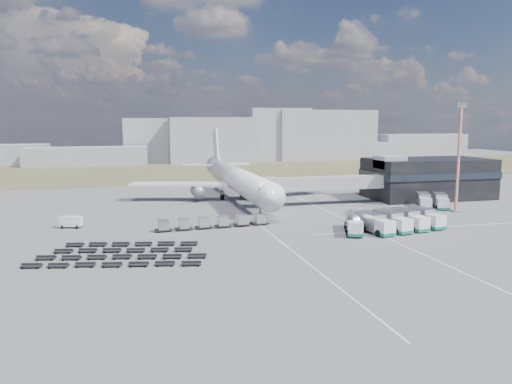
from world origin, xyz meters
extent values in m
plane|color=#565659|center=(0.00, 0.00, 0.00)|extent=(420.00, 420.00, 0.00)
cube|color=brown|center=(0.00, 110.00, 0.01)|extent=(420.00, 90.00, 0.01)
cube|color=silver|center=(-2.00, 5.00, 0.01)|extent=(0.25, 110.00, 0.01)
cube|color=silver|center=(16.00, 5.00, 0.01)|extent=(0.25, 110.00, 0.01)
cube|color=silver|center=(25.00, -8.00, 0.01)|extent=(40.00, 0.25, 0.01)
cube|color=black|center=(48.00, 24.00, 5.00)|extent=(30.00, 16.00, 10.00)
cube|color=#262D38|center=(48.00, 24.00, 6.20)|extent=(30.40, 16.40, 1.60)
cube|color=#939399|center=(36.00, 22.00, 9.50)|extent=(6.00, 6.00, 3.00)
cube|color=#939399|center=(18.10, 20.50, 5.10)|extent=(29.80, 3.00, 3.00)
cube|color=#939399|center=(4.70, 20.00, 5.10)|extent=(4.00, 3.60, 3.40)
cylinder|color=slate|center=(6.20, 20.50, 2.55)|extent=(0.70, 0.70, 5.10)
cylinder|color=black|center=(6.20, 20.50, 0.45)|extent=(1.40, 0.90, 1.40)
cylinder|color=white|center=(0.00, 30.00, 5.30)|extent=(5.60, 48.00, 5.60)
cone|color=white|center=(0.00, 3.50, 5.30)|extent=(5.60, 5.00, 5.60)
cone|color=white|center=(0.00, 58.00, 6.10)|extent=(5.60, 8.00, 5.60)
cube|color=black|center=(0.00, 5.50, 6.10)|extent=(2.20, 2.00, 0.80)
cube|color=white|center=(-13.00, 35.00, 4.10)|extent=(25.59, 11.38, 0.50)
cube|color=white|center=(13.00, 35.00, 4.10)|extent=(25.59, 11.38, 0.50)
cylinder|color=slate|center=(-9.50, 33.00, 2.40)|extent=(3.00, 5.00, 3.00)
cylinder|color=slate|center=(9.50, 33.00, 2.40)|extent=(3.00, 5.00, 3.00)
cube|color=white|center=(-5.50, 60.00, 6.50)|extent=(9.49, 5.63, 0.35)
cube|color=white|center=(5.50, 60.00, 6.50)|extent=(9.49, 5.63, 0.35)
cube|color=white|center=(0.00, 61.00, 11.80)|extent=(0.50, 9.06, 11.45)
cylinder|color=slate|center=(0.00, 9.00, 1.25)|extent=(0.50, 0.50, 2.50)
cylinder|color=slate|center=(-3.20, 34.00, 1.25)|extent=(0.60, 0.60, 2.50)
cylinder|color=slate|center=(3.20, 34.00, 1.25)|extent=(0.60, 0.60, 2.50)
cylinder|color=black|center=(0.00, 9.00, 0.50)|extent=(0.50, 1.20, 1.20)
cube|color=#9394A0|center=(-73.58, 156.57, 4.50)|extent=(25.85, 12.00, 8.99)
cube|color=#9394A0|center=(-43.32, 143.34, 4.04)|extent=(51.90, 12.00, 8.08)
cube|color=#9394A0|center=(-16.07, 157.68, 10.34)|extent=(23.26, 12.00, 20.68)
cube|color=#9394A0|center=(13.29, 144.75, 10.53)|extent=(41.15, 12.00, 21.06)
cube|color=#9394A0|center=(46.78, 149.46, 12.75)|extent=(29.70, 12.00, 25.50)
cube|color=#9394A0|center=(71.02, 147.70, 12.37)|extent=(50.16, 12.00, 24.74)
cube|color=#9394A0|center=(104.43, 153.81, 4.15)|extent=(18.60, 12.00, 8.31)
cube|color=#9394A0|center=(131.09, 156.04, 6.09)|extent=(48.32, 12.00, 12.19)
cube|color=white|center=(11.08, -11.55, 1.50)|extent=(3.20, 3.20, 2.37)
cube|color=#126956|center=(11.08, -11.55, 0.57)|extent=(3.33, 3.33, 0.52)
cylinder|color=#B4B5B9|center=(12.90, -6.83, 1.96)|extent=(5.18, 8.15, 2.58)
cube|color=slate|center=(12.90, -6.83, 0.77)|extent=(5.09, 8.11, 0.36)
cylinder|color=black|center=(12.34, -8.28, 0.52)|extent=(2.91, 2.02, 1.13)
cube|color=white|center=(-2.86, 3.79, 0.74)|extent=(3.74, 2.92, 1.48)
cube|color=white|center=(-36.11, 8.22, 1.06)|extent=(4.22, 2.74, 2.11)
cube|color=white|center=(3.58, 33.44, 1.70)|extent=(3.55, 6.71, 2.98)
cube|color=#126956|center=(3.58, 33.44, 0.48)|extent=(3.67, 6.83, 0.48)
cube|color=white|center=(16.29, -12.18, 1.49)|extent=(3.09, 3.00, 2.51)
cube|color=#126956|center=(16.29, -12.18, 0.51)|extent=(3.22, 3.14, 0.51)
cube|color=#B4B5B9|center=(15.47, -8.26, 1.94)|extent=(3.76, 5.71, 2.97)
cube|color=white|center=(20.09, -11.38, 1.49)|extent=(3.09, 3.00, 2.51)
cube|color=#126956|center=(20.09, -11.38, 0.51)|extent=(3.22, 3.14, 0.51)
cube|color=#B4B5B9|center=(19.27, -7.47, 1.94)|extent=(3.76, 5.71, 2.97)
cube|color=white|center=(23.89, -10.58, 1.49)|extent=(3.09, 3.00, 2.51)
cube|color=#126956|center=(23.89, -10.58, 0.51)|extent=(3.22, 3.14, 0.51)
cube|color=#B4B5B9|center=(23.07, -6.67, 1.94)|extent=(3.76, 5.71, 2.97)
cube|color=white|center=(27.70, -9.79, 1.49)|extent=(3.09, 3.00, 2.51)
cube|color=#126956|center=(27.70, -9.79, 0.51)|extent=(3.22, 3.14, 0.51)
cube|color=#B4B5B9|center=(26.88, -5.87, 1.94)|extent=(3.76, 5.71, 2.97)
cube|color=white|center=(37.69, 8.86, 1.38)|extent=(3.20, 3.14, 2.34)
cube|color=#126956|center=(37.69, 8.86, 0.48)|extent=(3.34, 3.28, 0.48)
cube|color=#B4B5B9|center=(39.25, 12.23, 1.80)|extent=(4.36, 5.50, 2.76)
cube|color=white|center=(40.97, 7.34, 1.38)|extent=(3.20, 3.14, 2.34)
cube|color=#126956|center=(40.97, 7.34, 0.48)|extent=(3.34, 3.28, 0.48)
cube|color=#B4B5B9|center=(42.53, 10.72, 1.80)|extent=(4.36, 5.50, 2.76)
cube|color=black|center=(-19.93, 0.76, 0.34)|extent=(3.08, 2.04, 0.20)
cube|color=#B4B5B9|center=(-19.93, 0.76, 1.30)|extent=(1.95, 1.95, 1.70)
cube|color=black|center=(-16.31, 1.04, 0.34)|extent=(3.08, 2.04, 0.20)
cube|color=#B4B5B9|center=(-16.31, 1.04, 1.30)|extent=(1.95, 1.95, 1.70)
cube|color=black|center=(-12.69, 1.33, 0.34)|extent=(3.08, 2.04, 0.20)
cube|color=#B4B5B9|center=(-12.69, 1.33, 1.30)|extent=(1.95, 1.95, 1.70)
cube|color=black|center=(-9.07, 1.62, 0.34)|extent=(3.08, 2.04, 0.20)
cube|color=#B4B5B9|center=(-9.07, 1.62, 1.30)|extent=(1.95, 1.95, 1.70)
cube|color=black|center=(-5.46, 1.90, 0.34)|extent=(3.08, 2.04, 0.20)
cube|color=#B4B5B9|center=(-5.46, 1.90, 1.30)|extent=(1.95, 1.95, 1.70)
cube|color=black|center=(-1.84, 2.19, 0.34)|extent=(3.08, 2.04, 0.20)
cube|color=#B4B5B9|center=(-1.84, 2.19, 1.30)|extent=(1.95, 1.95, 1.70)
cube|color=black|center=(-28.13, -19.06, 0.32)|extent=(24.57, 6.27, 0.64)
cube|color=black|center=(-27.38, -15.41, 0.32)|extent=(24.57, 6.27, 0.64)
cube|color=black|center=(-26.64, -11.76, 0.32)|extent=(21.10, 5.56, 0.64)
cube|color=black|center=(-25.89, -8.12, 0.32)|extent=(21.10, 5.56, 0.64)
cylinder|color=#BA3F1D|center=(42.73, 5.22, 11.25)|extent=(0.63, 0.63, 22.51)
cube|color=slate|center=(42.73, 5.22, 22.78)|extent=(2.23, 1.04, 1.08)
cube|color=#565659|center=(42.73, 5.22, 0.14)|extent=(1.80, 1.80, 0.27)
camera|label=1|loc=(-25.44, -86.91, 19.46)|focal=35.00mm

